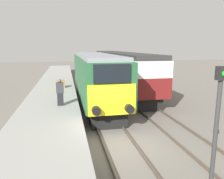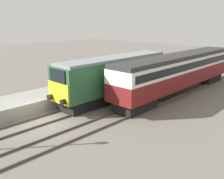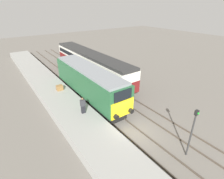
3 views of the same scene
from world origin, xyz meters
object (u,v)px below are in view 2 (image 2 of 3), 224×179
object	(u,v)px
passenger_carriage	(180,70)
luggage_crate	(111,77)
person_on_platform	(66,82)
locomotive	(115,76)

from	to	relation	value
passenger_carriage	luggage_crate	world-z (taller)	passenger_carriage
person_on_platform	luggage_crate	bearing A→B (deg)	90.80
luggage_crate	person_on_platform	bearing A→B (deg)	-89.20
locomotive	passenger_carriage	bearing A→B (deg)	59.45
locomotive	luggage_crate	xyz separation A→B (m)	(-2.72, 2.33, -0.88)
passenger_carriage	luggage_crate	xyz separation A→B (m)	(-6.12, -3.43, -1.09)
locomotive	person_on_platform	world-z (taller)	locomotive
passenger_carriage	person_on_platform	bearing A→B (deg)	-122.68
passenger_carriage	person_on_platform	world-z (taller)	passenger_carriage
passenger_carriage	locomotive	bearing A→B (deg)	-120.55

